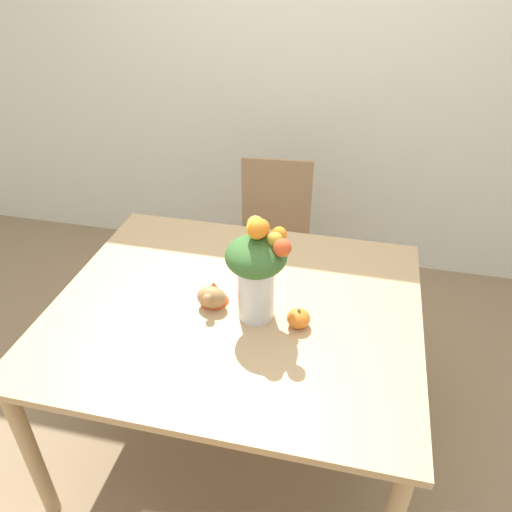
% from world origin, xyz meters
% --- Properties ---
extents(ground_plane, '(12.00, 12.00, 0.00)m').
position_xyz_m(ground_plane, '(0.00, 0.00, 0.00)').
color(ground_plane, '#8E7556').
extents(wall_back, '(8.00, 0.06, 2.70)m').
position_xyz_m(wall_back, '(0.00, 1.62, 1.35)').
color(wall_back, silver).
rests_on(wall_back, ground_plane).
extents(dining_table, '(1.41, 1.20, 0.76)m').
position_xyz_m(dining_table, '(0.00, 0.00, 0.68)').
color(dining_table, tan).
rests_on(dining_table, ground_plane).
extents(flower_vase, '(0.24, 0.24, 0.42)m').
position_xyz_m(flower_vase, '(0.09, -0.03, 0.98)').
color(flower_vase, silver).
rests_on(flower_vase, dining_table).
extents(pumpkin, '(0.09, 0.09, 0.08)m').
position_xyz_m(pumpkin, '(0.26, -0.06, 0.80)').
color(pumpkin, orange).
rests_on(pumpkin, dining_table).
extents(turkey_figurine, '(0.11, 0.15, 0.09)m').
position_xyz_m(turkey_figurine, '(-0.09, -0.01, 0.81)').
color(turkey_figurine, '#A87A4C').
rests_on(turkey_figurine, dining_table).
extents(dining_chair_near_window, '(0.45, 0.45, 0.93)m').
position_xyz_m(dining_chair_near_window, '(-0.03, 0.94, 0.48)').
color(dining_chair_near_window, '#9E7A56').
rests_on(dining_chair_near_window, ground_plane).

